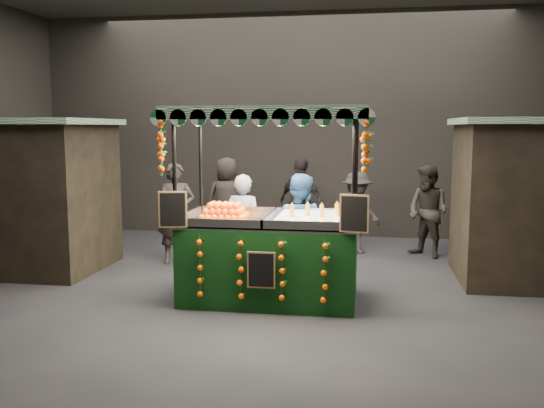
# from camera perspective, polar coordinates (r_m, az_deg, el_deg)

# --- Properties ---
(ground) EXTENTS (12.00, 12.00, 0.00)m
(ground) POSITION_cam_1_polar(r_m,az_deg,el_deg) (8.81, -1.12, -8.75)
(ground) COLOR black
(ground) RESTS_ON ground
(market_hall) EXTENTS (12.10, 10.10, 5.05)m
(market_hall) POSITION_cam_1_polar(r_m,az_deg,el_deg) (8.52, -1.18, 13.67)
(market_hall) COLOR black
(market_hall) RESTS_ON ground
(neighbour_stall_left) EXTENTS (3.00, 2.20, 2.60)m
(neighbour_stall_left) POSITION_cam_1_polar(r_m,az_deg,el_deg) (11.11, -23.07, 0.89)
(neighbour_stall_left) COLOR black
(neighbour_stall_left) RESTS_ON ground
(juice_stall) EXTENTS (2.82, 1.66, 2.73)m
(juice_stall) POSITION_cam_1_polar(r_m,az_deg,el_deg) (8.33, -0.17, -3.71)
(juice_stall) COLOR black
(juice_stall) RESTS_ON ground
(vendor_grey) EXTENTS (0.67, 0.49, 1.72)m
(vendor_grey) POSITION_cam_1_polar(r_m,az_deg,el_deg) (9.55, -2.80, -2.22)
(vendor_grey) COLOR slate
(vendor_grey) RESTS_ON ground
(vendor_blue) EXTENTS (0.98, 0.83, 1.75)m
(vendor_blue) POSITION_cam_1_polar(r_m,az_deg,el_deg) (9.16, 2.60, -2.51)
(vendor_blue) COLOR navy
(vendor_blue) RESTS_ON ground
(shopper_0) EXTENTS (0.75, 0.59, 1.83)m
(shopper_0) POSITION_cam_1_polar(r_m,az_deg,el_deg) (10.80, -9.24, -0.90)
(shopper_0) COLOR #2D2725
(shopper_0) RESTS_ON ground
(shopper_1) EXTENTS (1.07, 1.07, 1.75)m
(shopper_1) POSITION_cam_1_polar(r_m,az_deg,el_deg) (11.55, 14.83, -0.70)
(shopper_1) COLOR #272420
(shopper_1) RESTS_ON ground
(shopper_2) EXTENTS (1.16, 0.94, 1.85)m
(shopper_2) POSITION_cam_1_polar(r_m,az_deg,el_deg) (12.19, 2.86, 0.18)
(shopper_2) COLOR black
(shopper_2) RESTS_ON ground
(shopper_3) EXTENTS (1.19, 1.09, 1.61)m
(shopper_3) POSITION_cam_1_polar(r_m,az_deg,el_deg) (11.62, 8.19, -0.85)
(shopper_3) COLOR #292422
(shopper_3) RESTS_ON ground
(shopper_4) EXTENTS (0.98, 0.72, 1.84)m
(shopper_4) POSITION_cam_1_polar(r_m,az_deg,el_deg) (12.49, -4.33, 0.32)
(shopper_4) COLOR #2C2523
(shopper_4) RESTS_ON ground
(shopper_5) EXTENTS (1.04, 1.73, 1.78)m
(shopper_5) POSITION_cam_1_polar(r_m,az_deg,el_deg) (11.20, 22.67, -1.19)
(shopper_5) COLOR #2B2523
(shopper_5) RESTS_ON ground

